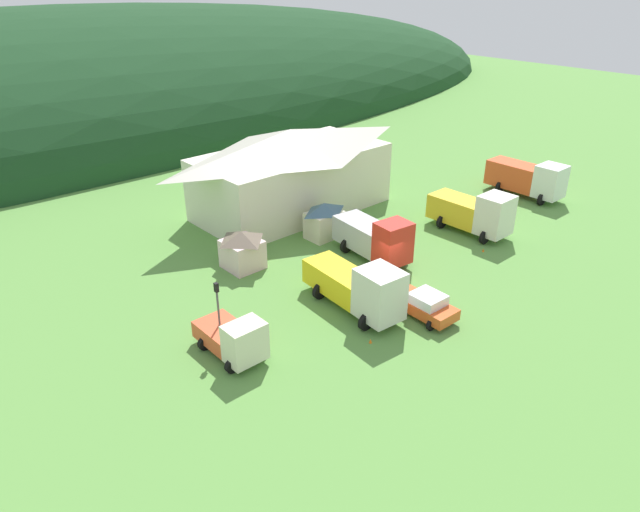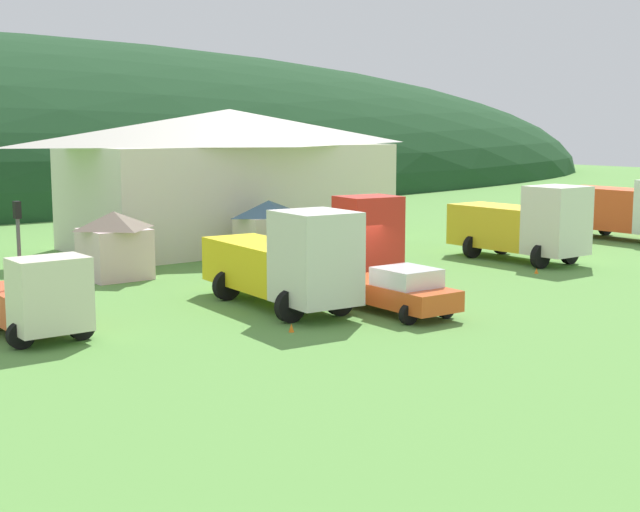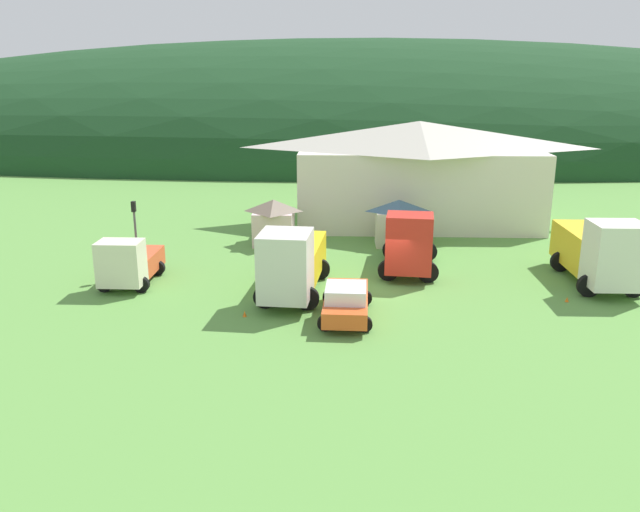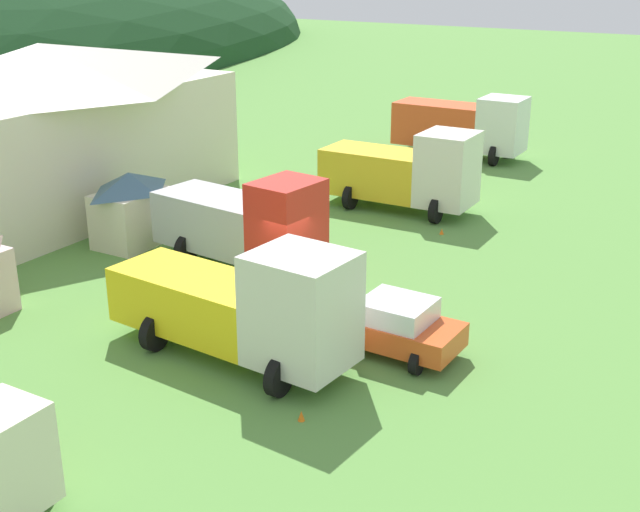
# 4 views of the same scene
# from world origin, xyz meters

# --- Properties ---
(ground_plane) EXTENTS (200.00, 200.00, 0.00)m
(ground_plane) POSITION_xyz_m (0.00, 0.00, 0.00)
(ground_plane) COLOR #5B9342
(depot_building) EXTENTS (18.01, 8.89, 7.31)m
(depot_building) POSITION_xyz_m (3.16, 14.56, 3.77)
(depot_building) COLOR silver
(depot_building) RESTS_ON ground
(play_shed_cream) EXTENTS (3.05, 2.16, 2.93)m
(play_shed_cream) POSITION_xyz_m (1.36, 8.33, 1.51)
(play_shed_cream) COLOR beige
(play_shed_cream) RESTS_ON ground
(flatbed_truck_yellow) EXTENTS (3.48, 7.80, 3.65)m
(flatbed_truck_yellow) POSITION_xyz_m (-4.57, -1.39, 1.75)
(flatbed_truck_yellow) COLOR silver
(flatbed_truck_yellow) RESTS_ON ground
(crane_truck_red) EXTENTS (3.63, 6.85, 3.59)m
(crane_truck_red) POSITION_xyz_m (1.54, 2.96, 1.74)
(crane_truck_red) COLOR red
(crane_truck_red) RESTS_ON ground
(heavy_rig_striped) EXTENTS (3.29, 6.89, 3.71)m
(heavy_rig_striped) POSITION_xyz_m (11.00, 0.87, 1.82)
(heavy_rig_striped) COLOR silver
(heavy_rig_striped) RESTS_ON ground
(heavy_rig_white) EXTENTS (3.24, 7.26, 3.51)m
(heavy_rig_white) POSITION_xyz_m (21.88, 2.40, 1.83)
(heavy_rig_white) COLOR white
(heavy_rig_white) RESTS_ON ground
(service_pickup_orange) EXTENTS (2.47, 4.90, 1.66)m
(service_pickup_orange) POSITION_xyz_m (-1.95, -4.31, 0.83)
(service_pickup_orange) COLOR #E05421
(service_pickup_orange) RESTS_ON ground
(traffic_cone_near_pickup) EXTENTS (0.36, 0.36, 0.54)m
(traffic_cone_near_pickup) POSITION_xyz_m (-6.51, -4.31, 0.00)
(traffic_cone_near_pickup) COLOR orange
(traffic_cone_near_pickup) RESTS_ON ground
(traffic_cone_mid_row) EXTENTS (0.36, 0.36, 0.47)m
(traffic_cone_mid_row) POSITION_xyz_m (8.66, -1.80, 0.00)
(traffic_cone_mid_row) COLOR orange
(traffic_cone_mid_row) RESTS_ON ground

